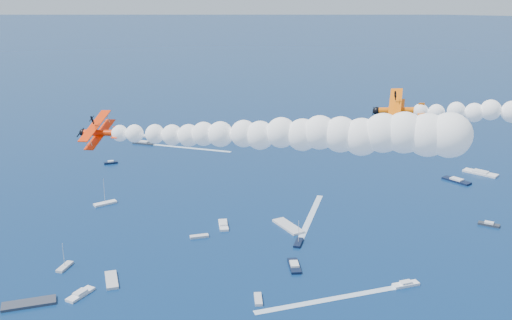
# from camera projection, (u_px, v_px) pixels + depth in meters

# --- Properties ---
(biplane_lead) EXTENTS (8.31, 10.10, 8.18)m
(biplane_lead) POSITION_uv_depth(u_px,v_px,m) (400.00, 111.00, 94.29)
(biplane_lead) COLOR #FF6605
(biplane_trail) EXTENTS (7.26, 9.01, 7.45)m
(biplane_trail) POSITION_uv_depth(u_px,v_px,m) (101.00, 133.00, 87.20)
(biplane_trail) COLOR #FF3105
(smoke_trail_trail) EXTENTS (49.92, 11.14, 9.14)m
(smoke_trail_trail) POSITION_uv_depth(u_px,v_px,m) (270.00, 135.00, 79.25)
(smoke_trail_trail) COLOR white
(spectator_boats) EXTENTS (220.87, 185.17, 0.70)m
(spectator_boats) POSITION_uv_depth(u_px,v_px,m) (311.00, 228.00, 193.57)
(spectator_boats) COLOR black
(spectator_boats) RESTS_ON ground
(boat_wakes) EXTENTS (113.75, 129.01, 0.04)m
(boat_wakes) POSITION_uv_depth(u_px,v_px,m) (262.00, 206.00, 211.58)
(boat_wakes) COLOR white
(boat_wakes) RESTS_ON ground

